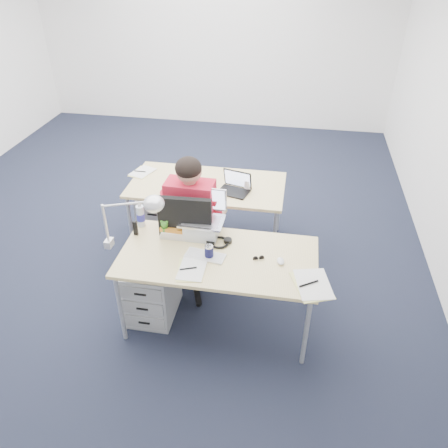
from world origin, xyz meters
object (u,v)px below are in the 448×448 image
object	(u,v)px
can_koozie	(209,252)
drawer_pedestal_near	(152,289)
water_bottle	(140,215)
sunglasses	(259,258)
seated_person	(196,217)
cordless_phone	(135,228)
desk_far	(207,188)
book_stack	(174,230)
desk_near	(218,260)
drawer_pedestal_far	(161,215)
office_chair	(192,260)
dark_laptop	(233,183)
bear_figurine	(165,229)
far_cup	(248,184)
headphones	(219,242)
computer_mouse	(281,261)
silver_laptop	(202,216)
desk_lamp	(124,221)
wireless_keyboard	(205,256)

from	to	relation	value
can_koozie	drawer_pedestal_near	bearing A→B (deg)	176.26
water_bottle	sunglasses	distance (m)	1.12
drawer_pedestal_near	seated_person	bearing A→B (deg)	65.71
seated_person	cordless_phone	xyz separation A→B (m)	(-0.42, -0.44, 0.13)
desk_far	book_stack	xyz separation A→B (m)	(-0.09, -0.94, 0.10)
desk_near	water_bottle	distance (m)	0.83
desk_near	drawer_pedestal_near	xyz separation A→B (m)	(-0.60, -0.00, -0.41)
drawer_pedestal_far	book_stack	size ratio (longest dim) A/B	2.49
sunglasses	office_chair	bearing A→B (deg)	126.55
drawer_pedestal_far	cordless_phone	distance (m)	1.14
drawer_pedestal_near	cordless_phone	xyz separation A→B (m)	(-0.15, 0.17, 0.52)
desk_far	cordless_phone	world-z (taller)	cordless_phone
dark_laptop	book_stack	bearing A→B (deg)	-100.34
drawer_pedestal_near	drawer_pedestal_far	size ratio (longest dim) A/B	1.00
bear_figurine	far_cup	distance (m)	1.12
can_koozie	water_bottle	distance (m)	0.77
headphones	water_bottle	bearing A→B (deg)	145.53
computer_mouse	drawer_pedestal_near	bearing A→B (deg)	166.30
seated_person	dark_laptop	distance (m)	0.54
drawer_pedestal_near	cordless_phone	world-z (taller)	cordless_phone
bear_figurine	far_cup	world-z (taller)	bear_figurine
seated_person	silver_laptop	size ratio (longest dim) A/B	3.44
desk_near	seated_person	size ratio (longest dim) A/B	1.19
can_koozie	bear_figurine	size ratio (longest dim) A/B	0.69
drawer_pedestal_far	silver_laptop	distance (m)	1.32
silver_laptop	bear_figurine	distance (m)	0.34
seated_person	desk_lamp	distance (m)	0.83
cordless_phone	can_koozie	bearing A→B (deg)	-14.78
water_bottle	silver_laptop	bearing A→B (deg)	-5.29
water_bottle	sunglasses	world-z (taller)	water_bottle
headphones	water_bottle	world-z (taller)	water_bottle
bear_figurine	sunglasses	xyz separation A→B (m)	(0.82, -0.17, -0.07)
drawer_pedestal_far	computer_mouse	world-z (taller)	computer_mouse
desk_near	can_koozie	size ratio (longest dim) A/B	13.83
drawer_pedestal_near	bear_figurine	size ratio (longest dim) A/B	3.30
silver_laptop	water_bottle	distance (m)	0.57
water_bottle	far_cup	distance (m)	1.18
dark_laptop	silver_laptop	bearing A→B (deg)	-85.88
desk_far	computer_mouse	xyz separation A→B (m)	(0.84, -1.17, 0.06)
headphones	desk_lamp	world-z (taller)	desk_lamp
headphones	book_stack	world-z (taller)	book_stack
sunglasses	far_cup	distance (m)	1.14
far_cup	office_chair	bearing A→B (deg)	-120.87
seated_person	desk_lamp	world-z (taller)	seated_person
desk_near	cordless_phone	xyz separation A→B (m)	(-0.75, 0.16, 0.11)
drawer_pedestal_far	desk_near	bearing A→B (deg)	-53.36
office_chair	drawer_pedestal_near	distance (m)	0.50
desk_near	cordless_phone	size ratio (longest dim) A/B	11.80
silver_laptop	desk_lamp	size ratio (longest dim) A/B	0.72
computer_mouse	wireless_keyboard	bearing A→B (deg)	168.65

